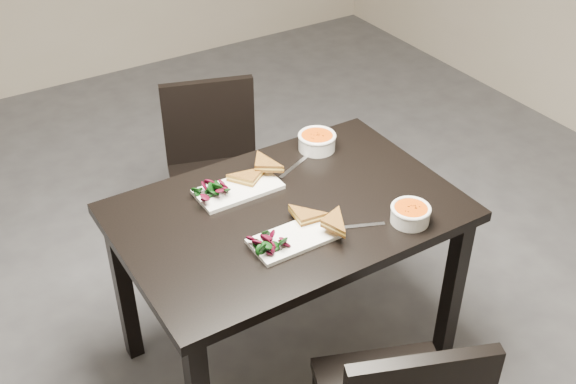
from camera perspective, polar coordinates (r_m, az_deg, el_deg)
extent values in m
plane|color=#47474C|center=(3.27, -4.23, -7.75)|extent=(5.00, 5.00, 0.00)
cube|color=black|center=(2.49, 0.00, -1.69)|extent=(1.20, 0.80, 0.04)
cube|color=black|center=(2.80, 13.30, -7.86)|extent=(0.06, 0.06, 0.71)
cube|color=black|center=(2.81, -13.27, -7.73)|extent=(0.06, 0.06, 0.71)
cube|color=black|center=(3.18, 5.04, -0.90)|extent=(0.06, 0.06, 0.71)
cube|color=black|center=(3.19, -5.72, 0.75)|extent=(0.53, 0.53, 0.04)
cube|color=black|center=(3.17, -8.19, -4.85)|extent=(0.05, 0.05, 0.41)
cube|color=black|center=(3.20, -1.79, -3.91)|extent=(0.05, 0.05, 0.41)
cube|color=black|center=(3.45, -8.93, -1.11)|extent=(0.05, 0.05, 0.41)
cube|color=black|center=(3.48, -3.06, -0.28)|extent=(0.05, 0.05, 0.41)
cube|color=black|center=(3.23, -6.49, 5.82)|extent=(0.41, 0.17, 0.40)
cube|color=white|center=(2.33, 0.53, -3.80)|extent=(0.30, 0.15, 0.01)
cylinder|color=white|center=(2.43, 9.96, -1.89)|extent=(0.13, 0.13, 0.05)
cylinder|color=#E1600A|center=(2.42, 10.01, -1.46)|extent=(0.12, 0.12, 0.02)
torus|color=white|center=(2.42, 10.03, -1.32)|extent=(0.14, 0.14, 0.01)
cube|color=silver|center=(2.40, 5.85, -2.78)|extent=(0.17, 0.08, 0.00)
cube|color=white|center=(2.56, -4.09, 0.23)|extent=(0.31, 0.16, 0.02)
cylinder|color=white|center=(2.80, 2.38, 4.05)|extent=(0.15, 0.15, 0.06)
cylinder|color=#E1600A|center=(2.78, 2.39, 4.50)|extent=(0.13, 0.13, 0.02)
torus|color=white|center=(2.78, 2.39, 4.63)|extent=(0.15, 0.15, 0.01)
cube|color=silver|center=(2.69, 0.46, 2.04)|extent=(0.17, 0.09, 0.00)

